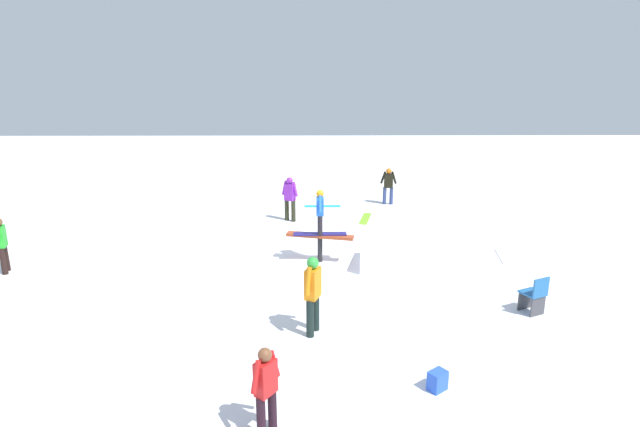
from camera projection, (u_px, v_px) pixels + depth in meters
The scene contains 14 objects.
ground_plane at pixel (320, 261), 14.00m from camera, with size 60.00×60.00×0.00m, color white.
rail_feature at pixel (320, 239), 13.82m from camera, with size 1.89×0.70×0.80m.
snow_kicker_ramp at pixel (397, 257), 13.47m from camera, with size 1.80×1.50×0.62m, color white.
main_rider_on_rail at pixel (320, 213), 13.62m from camera, with size 1.47×0.69×1.26m.
bystander_red at pixel (266, 386), 7.11m from camera, with size 0.41×0.54×1.38m.
bystander_black at pixel (388, 184), 19.97m from camera, with size 0.67×0.24×1.47m.
bystander_purple at pixel (290, 197), 17.65m from camera, with size 0.62×0.42×1.59m.
bystander_orange at pixel (313, 291), 9.88m from camera, with size 0.35×0.68×1.64m.
bystander_green at pixel (1, 242), 13.00m from camera, with size 0.31×0.63×1.49m.
loose_snowboard_lime at pixel (365, 219), 18.12m from camera, with size 1.48×0.28×0.02m, color #85E326.
loose_snowboard_cyan at pixel (323, 206), 19.82m from camera, with size 1.42×0.28×0.02m, color #22BEC3.
loose_snowboard_white at pixel (504, 257), 14.31m from camera, with size 1.27×0.28×0.02m, color silver.
folding_chair at pixel (534, 296), 10.85m from camera, with size 0.58×0.58×0.88m.
backpack_on_snow at pixel (437, 381), 8.25m from camera, with size 0.30×0.22×0.34m, color blue.
Camera 1 is at (0.13, 13.12, 5.06)m, focal length 28.00 mm.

